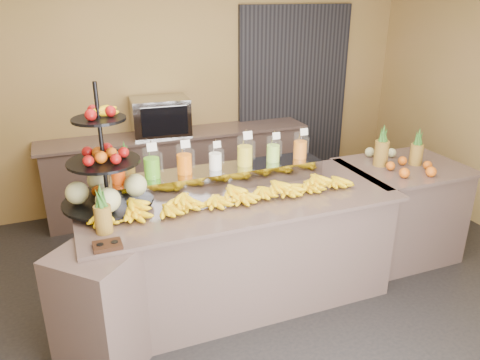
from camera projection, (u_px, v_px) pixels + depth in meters
ground at (253, 316)px, 3.77m from camera, size 6.00×6.00×0.00m
room_envelope at (239, 65)px, 3.82m from camera, size 6.04×5.02×2.82m
buffet_counter at (228, 253)px, 3.79m from camera, size 2.75×1.25×0.93m
right_counter at (399, 210)px, 4.52m from camera, size 1.08×0.88×0.93m
back_ledge at (179, 170)px, 5.54m from camera, size 3.10×0.55×0.93m
pitcher_tray at (216, 178)px, 3.87m from camera, size 1.85×0.30×0.15m
juice_pitcher_orange_a at (118, 171)px, 3.54m from camera, size 0.11×0.12×0.27m
juice_pitcher_green at (152, 165)px, 3.62m from camera, size 0.13×0.13×0.31m
juice_pitcher_orange_b at (184, 161)px, 3.71m from camera, size 0.13×0.13×0.30m
juice_pitcher_milk at (215, 159)px, 3.81m from camera, size 0.11×0.11×0.26m
juice_pitcher_lemon at (245, 153)px, 3.89m from camera, size 0.13×0.14×0.32m
juice_pitcher_lime at (273, 151)px, 3.98m from camera, size 0.12×0.12×0.28m
juice_pitcher_orange_c at (300, 147)px, 4.07m from camera, size 0.12×0.12×0.29m
banana_heap at (229, 193)px, 3.58m from camera, size 2.06×0.19×0.17m
fruit_stand at (112, 177)px, 3.43m from camera, size 0.73×0.73×0.94m
condiment_caddy at (107, 245)px, 2.95m from camera, size 0.18×0.14×0.03m
pineapple_left_a at (103, 215)px, 3.10m from camera, size 0.11×0.11×0.35m
pineapple_left_b at (126, 173)px, 3.74m from camera, size 0.14×0.14×0.42m
right_fruit_pile at (404, 161)px, 4.25m from camera, size 0.45×0.43×0.24m
oven_warmer at (160, 116)px, 5.23m from camera, size 0.65×0.47×0.42m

